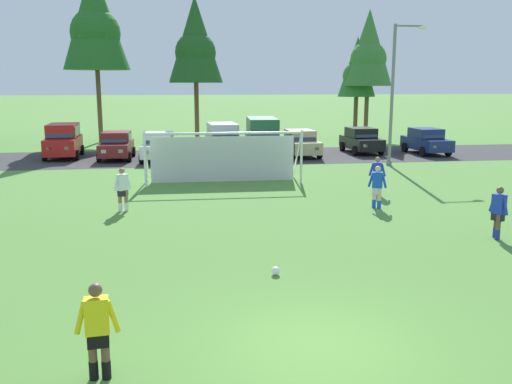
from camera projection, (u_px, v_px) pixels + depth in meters
name	position (u px, v px, depth m)	size (l,w,h in m)	color
ground_plane	(233.00, 191.00, 24.68)	(400.00, 400.00, 0.00)	#518438
parking_lot_strip	(215.00, 157.00, 35.94)	(52.00, 8.40, 0.01)	#333335
soccer_ball	(276.00, 271.00, 13.83)	(0.22, 0.22, 0.22)	white
soccer_goal	(223.00, 156.00, 26.53)	(7.44, 2.02, 2.57)	white
referee	(98.00, 332.00, 8.83)	(0.74, 0.28, 1.64)	brown
player_striker_near	(377.00, 187.00, 21.08)	(0.67, 0.44, 1.64)	beige
player_midfield_center	(498.00, 213.00, 16.91)	(0.37, 0.74, 1.64)	brown
player_defender_far	(377.00, 176.00, 23.62)	(0.70, 0.40, 1.64)	#936B4C
player_winger_left	(123.00, 190.00, 20.59)	(0.65, 0.50, 1.64)	#936B4C
parked_car_slot_far_left	(63.00, 140.00, 35.36)	(2.31, 4.69, 2.16)	red
parked_car_slot_left	(117.00, 145.00, 34.67)	(2.11, 4.24, 1.72)	maroon
parked_car_slot_center_left	(159.00, 146.00, 34.16)	(2.28, 4.32, 1.72)	silver
parked_car_slot_center	(223.00, 140.00, 35.83)	(2.29, 4.68, 2.16)	#B2B2BC
parked_car_slot_center_right	(262.00, 136.00, 35.62)	(2.43, 4.92, 2.52)	#194C2D
parked_car_slot_right	(300.00, 143.00, 35.97)	(2.16, 4.27, 1.72)	tan
parked_car_slot_far_right	(361.00, 140.00, 37.79)	(2.14, 4.25, 1.72)	black
parked_car_slot_end	(426.00, 141.00, 37.26)	(2.20, 4.29, 1.72)	navy
tree_mid_left	(95.00, 21.00, 43.07)	(5.18, 5.18, 13.81)	brown
tree_center_back	(195.00, 43.00, 43.08)	(4.27, 4.27, 11.38)	brown
tree_mid_right	(369.00, 50.00, 46.27)	(4.04, 4.04, 10.76)	brown
tree_right_edge	(357.00, 69.00, 47.01)	(3.22, 3.22, 8.58)	brown
street_lamp	(395.00, 94.00, 31.50)	(2.00, 0.32, 7.97)	slate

